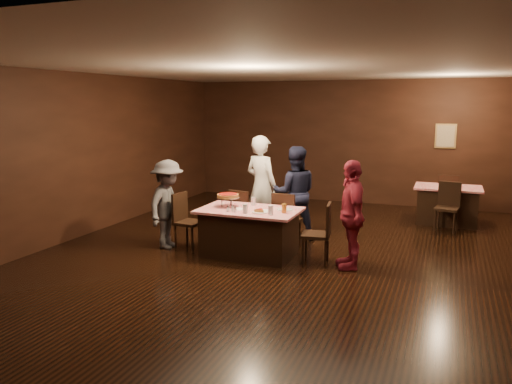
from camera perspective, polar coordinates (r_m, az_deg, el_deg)
room at (r=7.66m, az=3.79°, el=7.79°), size 10.00×10.04×3.02m
main_table at (r=8.09m, az=-0.75°, el=-4.64°), size 1.60×1.00×0.77m
back_table at (r=10.95m, az=21.00°, el=-1.40°), size 1.30×0.90×0.77m
chair_far_left at (r=8.89m, az=-1.33°, el=-2.69°), size 0.50×0.50×0.95m
chair_far_right at (r=8.62m, az=3.59°, el=-3.12°), size 0.45×0.45×0.95m
chair_end_left at (r=8.53m, az=-7.63°, el=-3.33°), size 0.46×0.46×0.95m
chair_end_right at (r=7.74m, az=6.85°, el=-4.72°), size 0.47×0.47×0.95m
chair_back_near at (r=10.25m, az=20.99°, el=-1.65°), size 0.48×0.48×0.95m
chair_back_far at (r=11.52m, az=21.05°, el=-0.40°), size 0.43×0.43×0.95m
diner_white_jacket at (r=9.17m, az=0.62°, el=0.65°), size 0.80×0.66×1.87m
diner_navy_hoodie at (r=9.05m, az=4.43°, el=-0.10°), size 0.99×0.89×1.69m
diner_grey_knit at (r=8.59m, az=-10.03°, el=-1.38°), size 0.56×0.98×1.51m
diner_red_shirt at (r=7.54m, az=10.83°, el=-2.54°), size 0.72×1.04×1.64m
pizza_stand at (r=8.17m, az=-3.23°, el=-0.45°), size 0.38×0.38×0.22m
plate_with_slice at (r=7.74m, az=0.46°, el=-2.20°), size 0.25×0.25×0.06m
plate_empty at (r=7.95m, az=3.33°, el=-2.01°), size 0.25×0.25×0.01m
glass_front_left at (r=7.70m, az=-1.25°, el=-1.93°), size 0.08×0.08×0.14m
glass_front_right at (r=7.60m, az=1.68°, el=-2.09°), size 0.08×0.08×0.14m
glass_amber at (r=7.74m, az=3.23°, el=-1.88°), size 0.08×0.08×0.14m
glass_back at (r=8.28m, az=-0.30°, el=-1.07°), size 0.08×0.08×0.14m
condiments at (r=7.81m, az=-2.76°, el=-1.93°), size 0.17×0.10×0.09m
napkin_center at (r=7.90m, az=1.26°, el=-2.12°), size 0.19×0.19×0.01m
napkin_left at (r=8.01m, az=-1.89°, el=-1.94°), size 0.21×0.21×0.01m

